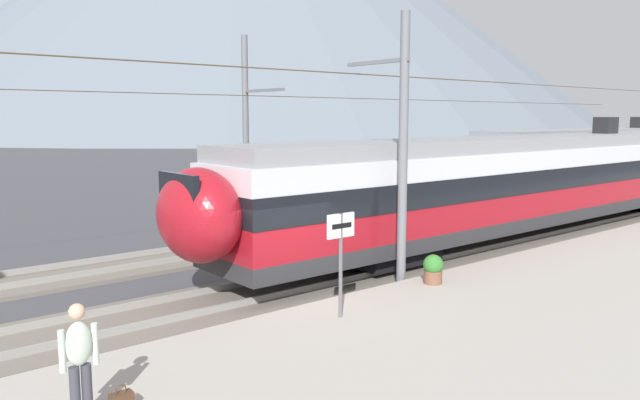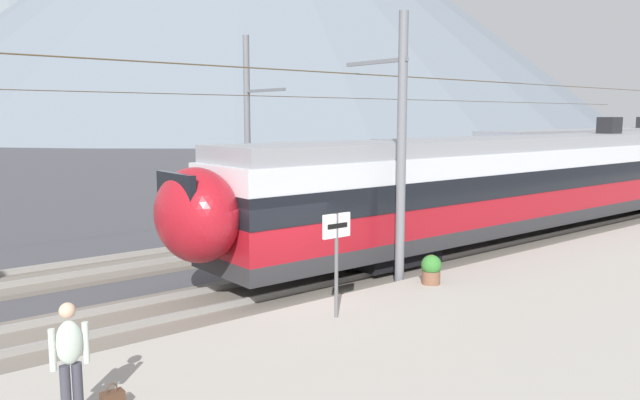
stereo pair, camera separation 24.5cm
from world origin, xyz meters
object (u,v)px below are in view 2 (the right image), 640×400
object	(u,v)px
catenary_mast_mid	(397,145)
potted_plant_platform_edge	(431,268)
platform_sign	(336,242)
train_far_track	(610,156)
train_near_platform	(542,178)
handbag_beside_passenger	(113,400)
catenary_mast_far_side	(250,132)
passenger_walking	(70,356)

from	to	relation	value
catenary_mast_mid	potted_plant_platform_edge	xyz separation A→B (m)	(0.12, -1.14, -3.04)
platform_sign	train_far_track	bearing A→B (deg)	16.46
catenary_mast_mid	potted_plant_platform_edge	size ratio (longest dim) A/B	63.42
potted_plant_platform_edge	train_far_track	bearing A→B (deg)	17.61
train_near_platform	train_far_track	distance (m)	16.55
potted_plant_platform_edge	catenary_mast_mid	bearing A→B (deg)	96.24
train_near_platform	potted_plant_platform_edge	world-z (taller)	train_near_platform
train_far_track	potted_plant_platform_edge	bearing A→B (deg)	-162.39
handbag_beside_passenger	potted_plant_platform_edge	size ratio (longest dim) A/B	0.53
catenary_mast_far_side	handbag_beside_passenger	xyz separation A→B (m)	(-9.87, -11.84, -3.46)
passenger_walking	train_far_track	bearing A→B (deg)	15.62
potted_plant_platform_edge	passenger_walking	bearing A→B (deg)	-170.04
catenary_mast_mid	passenger_walking	bearing A→B (deg)	-163.15
catenary_mast_mid	potted_plant_platform_edge	distance (m)	3.25
handbag_beside_passenger	train_near_platform	bearing A→B (deg)	13.89
platform_sign	catenary_mast_mid	bearing A→B (deg)	25.50
catenary_mast_far_side	passenger_walking	bearing A→B (deg)	-131.34
catenary_mast_far_side	passenger_walking	xyz separation A→B (m)	(-10.43, -11.86, -2.65)
handbag_beside_passenger	passenger_walking	bearing A→B (deg)	-178.73
train_far_track	catenary_mast_mid	xyz separation A→B (m)	(-25.52, -6.92, 1.61)
train_near_platform	catenary_mast_mid	world-z (taller)	catenary_mast_mid
train_near_platform	passenger_walking	xyz separation A→B (m)	(-18.90, -4.55, -0.89)
passenger_walking	potted_plant_platform_edge	size ratio (longest dim) A/B	2.28
train_near_platform	handbag_beside_passenger	size ratio (longest dim) A/B	78.66
catenary_mast_far_side	handbag_beside_passenger	size ratio (longest dim) A/B	120.16
catenary_mast_mid	passenger_walking	distance (m)	9.85
train_far_track	handbag_beside_passenger	world-z (taller)	train_far_track
platform_sign	potted_plant_platform_edge	xyz separation A→B (m)	(3.53, 0.49, -1.22)
catenary_mast_far_side	train_far_track	bearing A→B (deg)	-5.13
catenary_mast_mid	train_near_platform	bearing A→B (deg)	10.35
catenary_mast_mid	catenary_mast_far_side	xyz separation A→B (m)	(1.31, 9.09, 0.16)
train_near_platform	catenary_mast_mid	bearing A→B (deg)	-169.65
handbag_beside_passenger	potted_plant_platform_edge	distance (m)	8.84
catenary_mast_far_side	platform_sign	world-z (taller)	catenary_mast_far_side
train_far_track	train_near_platform	bearing A→B (deg)	-161.94
platform_sign	handbag_beside_passenger	xyz separation A→B (m)	(-5.16, -1.12, -1.48)
catenary_mast_mid	train_far_track	bearing A→B (deg)	15.17
train_far_track	potted_plant_platform_edge	distance (m)	26.68
passenger_walking	handbag_beside_passenger	xyz separation A→B (m)	(0.56, 0.01, -0.81)
train_far_track	catenary_mast_far_side	xyz separation A→B (m)	(-24.21, 2.17, 1.76)
catenary_mast_far_side	train_near_platform	bearing A→B (deg)	-40.77
catenary_mast_mid	handbag_beside_passenger	size ratio (longest dim) A/B	120.16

